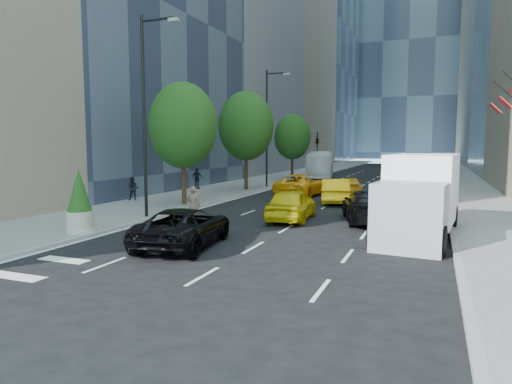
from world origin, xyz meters
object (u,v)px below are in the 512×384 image
at_px(black_sedan_lincoln, 184,227).
at_px(box_truck, 420,195).
at_px(black_sedan_mercedes, 368,206).
at_px(city_bus, 321,165).
at_px(skateboarder, 193,208).
at_px(planter_shrub, 80,202).

distance_m(black_sedan_lincoln, box_truck, 9.66).
bearing_deg(black_sedan_mercedes, city_bus, -87.18).
height_order(skateboarder, black_sedan_mercedes, skateboarder).
xyz_separation_m(skateboarder, planter_shrub, (-3.40, -3.58, 0.54)).
relative_size(black_sedan_mercedes, city_bus, 0.50).
height_order(black_sedan_lincoln, city_bus, city_bus).
height_order(box_truck, planter_shrub, box_truck).
bearing_deg(black_sedan_lincoln, black_sedan_mercedes, -133.63).
bearing_deg(city_bus, planter_shrub, -103.72).
bearing_deg(box_truck, city_bus, 116.16).
xyz_separation_m(skateboarder, box_truck, (9.85, 1.32, 0.85)).
bearing_deg(box_truck, black_sedan_mercedes, 135.47).
distance_m(black_sedan_lincoln, planter_shrub, 5.12).
height_order(black_sedan_mercedes, city_bus, city_bus).
relative_size(black_sedan_lincoln, city_bus, 0.48).
bearing_deg(city_bus, box_truck, -80.46).
distance_m(skateboarder, city_bus, 32.18).
distance_m(black_sedan_mercedes, box_truck, 3.95).
distance_m(skateboarder, black_sedan_lincoln, 4.08).
xyz_separation_m(skateboarder, city_bus, (-1.60, 32.14, 0.64)).
bearing_deg(black_sedan_mercedes, black_sedan_lincoln, 39.29).
bearing_deg(skateboarder, black_sedan_lincoln, 107.84).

